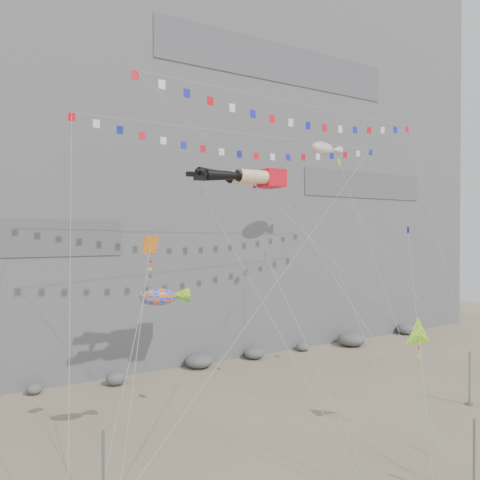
% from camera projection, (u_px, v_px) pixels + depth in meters
% --- Properties ---
extents(ground, '(120.00, 120.00, 0.00)m').
position_uv_depth(ground, '(321.00, 437.00, 28.35)').
color(ground, gray).
rests_on(ground, ground).
extents(cliff, '(80.00, 28.00, 50.00)m').
position_uv_depth(cliff, '(144.00, 127.00, 55.53)').
color(cliff, slate).
rests_on(cliff, ground).
extents(talus_boulders, '(60.00, 3.00, 1.20)m').
position_uv_depth(talus_boulders, '(199.00, 361.00, 42.97)').
color(talus_boulders, slate).
rests_on(talus_boulders, ground).
extents(anchor_pole_center, '(0.12, 0.12, 3.85)m').
position_uv_depth(anchor_pole_center, '(474.00, 461.00, 21.45)').
color(anchor_pole_center, slate).
rests_on(anchor_pole_center, ground).
extents(anchor_pole_right, '(0.12, 0.12, 3.88)m').
position_uv_depth(anchor_pole_right, '(470.00, 378.00, 33.63)').
color(anchor_pole_right, slate).
rests_on(anchor_pole_right, ground).
extents(legs_kite, '(8.42, 14.72, 21.18)m').
position_uv_depth(legs_kite, '(247.00, 177.00, 31.47)').
color(legs_kite, red).
rests_on(legs_kite, ground).
extents(flag_banner_upper, '(30.32, 15.13, 30.16)m').
position_uv_depth(flag_banner_upper, '(248.00, 135.00, 37.56)').
color(flag_banner_upper, red).
rests_on(flag_banner_upper, ground).
extents(flag_banner_lower, '(25.23, 8.41, 25.46)m').
position_uv_depth(flag_banner_lower, '(300.00, 104.00, 34.18)').
color(flag_banner_lower, red).
rests_on(flag_banner_lower, ground).
extents(harlequin_kite, '(4.74, 6.96, 13.63)m').
position_uv_depth(harlequin_kite, '(150.00, 245.00, 24.89)').
color(harlequin_kite, red).
rests_on(harlequin_kite, ground).
extents(fish_windsock, '(6.92, 6.72, 11.76)m').
position_uv_depth(fish_windsock, '(158.00, 297.00, 25.62)').
color(fish_windsock, '#FF5F0D').
rests_on(fish_windsock, ground).
extents(delta_kite, '(5.17, 4.45, 8.44)m').
position_uv_depth(delta_kite, '(419.00, 335.00, 27.98)').
color(delta_kite, yellow).
rests_on(delta_kite, ground).
extents(blimp_windsock, '(5.78, 15.24, 24.74)m').
position_uv_depth(blimp_windsock, '(323.00, 149.00, 42.28)').
color(blimp_windsock, beige).
rests_on(blimp_windsock, ground).
extents(small_kite_a, '(2.97, 13.66, 20.02)m').
position_uv_depth(small_kite_a, '(204.00, 197.00, 30.86)').
color(small_kite_a, orange).
rests_on(small_kite_a, ground).
extents(small_kite_b, '(4.74, 12.03, 16.30)m').
position_uv_depth(small_kite_b, '(332.00, 255.00, 35.26)').
color(small_kite_b, '#B521C3').
rests_on(small_kite_b, ground).
extents(small_kite_c, '(1.65, 8.61, 13.62)m').
position_uv_depth(small_kite_c, '(266.00, 257.00, 28.13)').
color(small_kite_c, green).
rests_on(small_kite_c, ground).
extents(small_kite_d, '(5.49, 14.20, 23.26)m').
position_uv_depth(small_kite_d, '(340.00, 165.00, 38.83)').
color(small_kite_d, yellow).
rests_on(small_kite_d, ground).
extents(small_kite_e, '(10.12, 10.07, 18.30)m').
position_uv_depth(small_kite_e, '(408.00, 233.00, 38.36)').
color(small_kite_e, '#131FA6').
rests_on(small_kite_e, ground).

